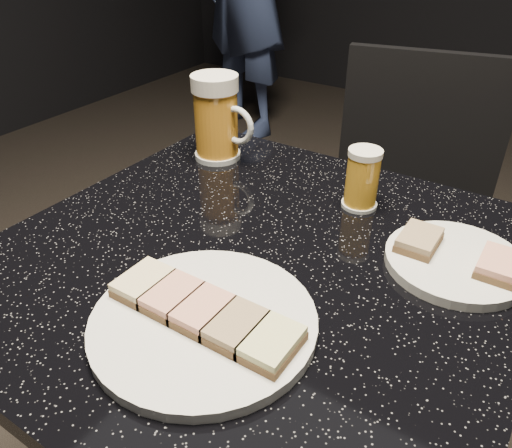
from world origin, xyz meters
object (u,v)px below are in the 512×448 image
object	(u,v)px
beer_mug	(217,118)
chair	(405,211)
table	(256,373)
beer_tumbler	(362,179)
plate_small	(455,262)
plate_large	(204,321)

from	to	relation	value
beer_mug	chair	distance (m)	0.60
table	beer_tumbler	bearing A→B (deg)	71.88
table	beer_mug	bearing A→B (deg)	135.89
plate_small	beer_mug	xyz separation A→B (m)	(-0.47, 0.10, 0.07)
plate_large	beer_tumbler	world-z (taller)	beer_tumbler
beer_tumbler	chair	xyz separation A→B (m)	(-0.04, 0.45, -0.30)
plate_large	chair	xyz separation A→B (m)	(0.00, 0.80, -0.26)
plate_small	beer_tumbler	bearing A→B (deg)	155.28
plate_large	plate_small	xyz separation A→B (m)	(0.21, 0.27, 0.00)
table	beer_tumbler	distance (m)	0.36
plate_large	chair	world-z (taller)	chair
table	beer_mug	world-z (taller)	beer_mug
plate_small	beer_mug	bearing A→B (deg)	167.71
chair	table	bearing A→B (deg)	-92.61
plate_large	table	bearing A→B (deg)	100.11
beer_mug	chair	world-z (taller)	beer_mug
plate_large	table	xyz separation A→B (m)	(-0.03, 0.15, -0.25)
beer_mug	beer_tumbler	xyz separation A→B (m)	(0.30, -0.02, -0.03)
plate_small	beer_tumbler	world-z (taller)	beer_tumbler
beer_mug	beer_tumbler	size ratio (longest dim) A/B	1.61
beer_tumbler	chair	bearing A→B (deg)	94.68
table	chair	world-z (taller)	chair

